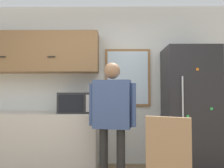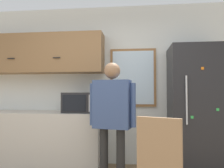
% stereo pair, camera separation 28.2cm
% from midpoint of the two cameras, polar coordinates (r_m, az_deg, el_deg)
% --- Properties ---
extents(back_wall, '(6.00, 0.06, 2.70)m').
position_cam_midpoint_polar(back_wall, '(3.79, -5.79, -0.04)').
color(back_wall, silver).
rests_on(back_wall, ground_plane).
extents(counter, '(2.22, 0.64, 0.89)m').
position_cam_midpoint_polar(counter, '(3.81, -23.52, -13.55)').
color(counter, '#BCB7AD').
rests_on(counter, ground_plane).
extents(upper_cabinets, '(2.22, 0.38, 0.66)m').
position_cam_midpoint_polar(upper_cabinets, '(3.91, -22.34, 7.58)').
color(upper_cabinets, olive).
extents(microwave, '(0.50, 0.43, 0.31)m').
position_cam_midpoint_polar(microwave, '(3.45, -11.63, -4.79)').
color(microwave, '#232326').
rests_on(microwave, counter).
extents(person, '(0.61, 0.31, 1.59)m').
position_cam_midpoint_polar(person, '(2.83, -2.84, -7.00)').
color(person, black).
rests_on(person, ground_plane).
extents(refrigerator, '(0.78, 0.66, 1.90)m').
position_cam_midpoint_polar(refrigerator, '(3.57, 17.58, -6.21)').
color(refrigerator, '#232326').
rests_on(refrigerator, ground_plane).
extents(chair, '(0.56, 0.56, 0.99)m').
position_cam_midpoint_polar(chair, '(2.17, 11.19, -20.51)').
color(chair, '#997551').
rests_on(chair, ground_plane).
extents(window, '(0.77, 0.05, 0.98)m').
position_cam_midpoint_polar(window, '(3.73, 1.95, 1.67)').
color(window, olive).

